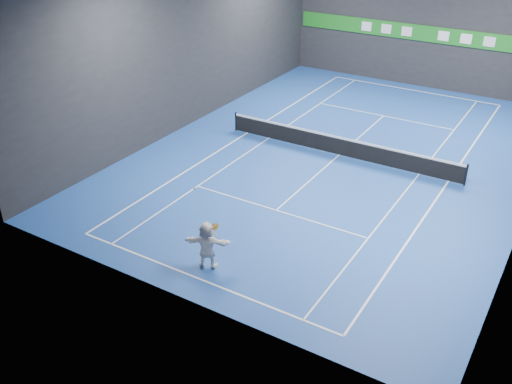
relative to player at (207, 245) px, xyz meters
The scene contains 18 objects.
ground 11.16m from the player, 89.31° to the left, with size 26.00×26.00×0.00m, color #1C449A.
wall_back 24.39m from the player, 89.68° to the left, with size 18.00×0.10×9.00m, color black.
wall_front 4.05m from the player, 85.94° to the right, with size 18.00×0.10×9.00m, color black.
wall_left 14.67m from the player, 128.55° to the left, with size 0.10×26.00×9.00m, color black.
baseline_near 1.20m from the player, 80.11° to the right, with size 10.98×0.08×0.01m, color white.
baseline_far 23.03m from the player, 89.67° to the left, with size 10.98×0.08×0.01m, color white.
sideline_doubles_left 12.38m from the player, 115.71° to the left, with size 0.08×23.78×0.01m, color white.
sideline_doubles_right 12.50m from the player, 63.19° to the left, with size 0.08×23.78×0.01m, color white.
sideline_singles_left 11.85m from the player, 109.67° to the left, with size 0.06×23.78×0.01m, color white.
sideline_singles_right 11.94m from the player, 69.13° to the left, with size 0.06×23.78×0.01m, color white.
service_line_near 4.82m from the player, 88.39° to the left, with size 8.23×0.06×0.01m, color white.
service_line_far 17.55m from the player, 89.56° to the left, with size 8.23×0.06×0.01m, color white.
center_service_line 11.16m from the player, 89.31° to the left, with size 0.06×12.80×0.01m, color white.
player is the anchor object (origin of this frame).
tennis_ball 2.21m from the player, behind, with size 0.07×0.07×0.07m, color #B4CF22.
tennis_net 11.13m from the player, 89.31° to the left, with size 12.50×0.10×1.07m.
sponsor_banner 24.20m from the player, 89.68° to the left, with size 17.64×0.11×1.00m.
tennis_racket 0.87m from the player, ahead, with size 0.44×0.35×0.57m.
Camera 1 is at (10.04, -24.47, 12.21)m, focal length 40.00 mm.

